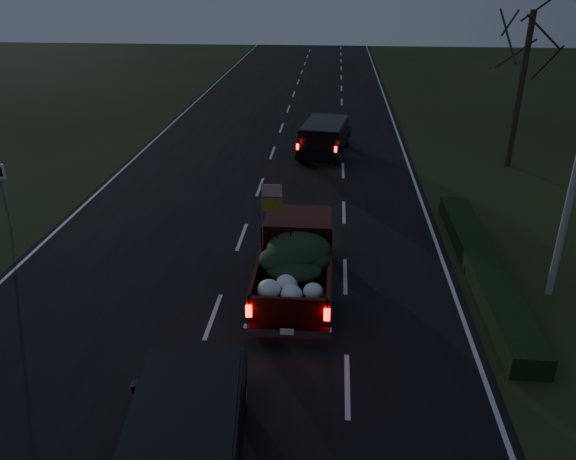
# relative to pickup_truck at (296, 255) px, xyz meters

# --- Properties ---
(ground) EXTENTS (120.00, 120.00, 0.00)m
(ground) POSITION_rel_pickup_truck_xyz_m (-2.13, -1.72, -1.08)
(ground) COLOR black
(ground) RESTS_ON ground
(road_asphalt) EXTENTS (14.00, 120.00, 0.02)m
(road_asphalt) POSITION_rel_pickup_truck_xyz_m (-2.13, -1.72, -1.07)
(road_asphalt) COLOR black
(road_asphalt) RESTS_ON ground
(hedge_row) EXTENTS (1.00, 10.00, 0.60)m
(hedge_row) POSITION_rel_pickup_truck_xyz_m (5.67, 1.28, -0.78)
(hedge_row) COLOR black
(hedge_row) RESTS_ON ground
(route_sign) EXTENTS (0.55, 0.08, 2.50)m
(route_sign) POSITION_rel_pickup_truck_xyz_m (-10.63, 3.28, 0.58)
(route_sign) COLOR gray
(route_sign) RESTS_ON ground
(bare_tree_far) EXTENTS (3.60, 3.60, 7.00)m
(bare_tree_far) POSITION_rel_pickup_truck_xyz_m (9.37, 12.28, 4.15)
(bare_tree_far) COLOR black
(bare_tree_far) RESTS_ON ground
(pickup_truck) EXTENTS (2.13, 5.51, 2.89)m
(pickup_truck) POSITION_rel_pickup_truck_xyz_m (0.00, 0.00, 0.00)
(pickup_truck) COLOR black
(pickup_truck) RESTS_ON ground
(lead_suv) EXTENTS (2.69, 5.06, 1.38)m
(lead_suv) POSITION_rel_pickup_truck_xyz_m (0.52, 13.24, -0.03)
(lead_suv) COLOR black
(lead_suv) RESTS_ON ground
(rear_suv) EXTENTS (2.52, 4.88, 1.35)m
(rear_suv) POSITION_rel_pickup_truck_xyz_m (-1.49, -6.89, -0.06)
(rear_suv) COLOR black
(rear_suv) RESTS_ON ground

